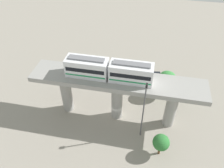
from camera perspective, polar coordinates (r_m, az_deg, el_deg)
name	(u,v)px	position (r m, az deg, el deg)	size (l,w,h in m)	color
ground_plane	(117,115)	(41.93, 1.16, -7.85)	(120.00, 120.00, 0.00)	gray
viaduct	(117,89)	(37.31, 1.30, -1.30)	(5.20, 28.00, 8.71)	#999691
train	(109,70)	(35.10, -0.81, 3.57)	(2.64, 13.55, 3.24)	white
parked_car_yellow	(122,70)	(50.86, 2.43, 3.62)	(2.60, 4.48, 1.76)	yellow
parked_car_red	(154,77)	(49.45, 10.43, 1.62)	(2.44, 4.43, 1.76)	red
tree_near_viaduct	(161,143)	(35.65, 12.17, -14.12)	(2.56, 2.56, 4.13)	brown
tree_mid_lot	(167,80)	(44.27, 13.56, 0.91)	(3.64, 3.64, 5.71)	brown
signal_post	(144,110)	(34.80, 7.88, -6.34)	(0.44, 0.28, 11.31)	#4C4C51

